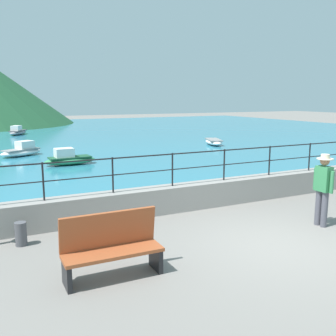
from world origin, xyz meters
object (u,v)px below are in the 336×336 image
(boat_0, at_px, (22,151))
(boat_1, at_px, (69,159))
(bench_main, at_px, (111,245))
(bollard, at_px, (21,234))
(boat_2, at_px, (214,142))
(person_walking, at_px, (323,186))
(boat_4, at_px, (18,132))

(boat_0, relative_size, boat_1, 1.04)
(boat_1, bearing_deg, bench_main, -98.62)
(bench_main, relative_size, bollard, 3.40)
(boat_0, height_order, boat_1, same)
(bench_main, relative_size, boat_2, 0.69)
(person_walking, distance_m, bollard, 6.92)
(person_walking, height_order, boat_1, person_walking)
(boat_1, distance_m, boat_2, 10.46)
(person_walking, height_order, boat_0, person_walking)
(boat_1, xyz_separation_m, boat_2, (9.92, 3.31, -0.07))
(bollard, bearing_deg, boat_0, 83.95)
(boat_1, relative_size, boat_2, 0.95)
(bollard, distance_m, boat_1, 9.59)
(person_walking, bearing_deg, bollard, 164.06)
(bollard, height_order, boat_2, bollard)
(bench_main, height_order, person_walking, person_walking)
(boat_2, bearing_deg, boat_0, 177.71)
(bench_main, height_order, boat_2, bench_main)
(boat_0, height_order, boat_2, boat_0)
(person_walking, relative_size, boat_2, 0.71)
(bollard, distance_m, boat_4, 25.24)
(bench_main, xyz_separation_m, person_walking, (5.35, 0.30, 0.42))
(boat_0, bearing_deg, boat_1, -66.95)
(boat_2, bearing_deg, boat_4, 129.79)
(boat_2, bearing_deg, bench_main, -128.51)
(bench_main, height_order, bollard, bench_main)
(bollard, relative_size, boat_0, 0.21)
(boat_4, bearing_deg, bench_main, -92.22)
(bench_main, distance_m, boat_2, 18.69)
(boat_4, bearing_deg, person_walking, -80.97)
(person_walking, xyz_separation_m, boat_0, (-5.25, 14.78, -0.65))
(person_walking, xyz_separation_m, boat_1, (-3.64, 11.01, -0.65))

